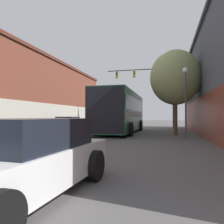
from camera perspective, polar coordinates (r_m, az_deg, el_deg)
The scene contains 10 objects.
lane_center_line at distance 16.32m, azimuth -4.39°, elevation -6.01°, with size 0.14×41.70×0.01m.
building_left_brick at distance 26.39m, azimuth -21.33°, elevation 4.52°, with size 7.57×27.79×7.68m.
bus at distance 18.61m, azimuth 2.34°, elevation 0.37°, with size 2.99×10.26×3.34m.
hatchback_foreground at distance 4.16m, azimuth -22.38°, elevation -11.35°, with size 2.09×4.35×1.34m.
parked_car_left_near at distance 21.75m, azimuth -11.28°, elevation -3.08°, with size 2.23×4.30×1.36m.
parked_car_left_mid at distance 32.72m, azimuth -1.64°, elevation -2.35°, with size 2.40×4.60×1.51m.
traffic_signal_gantry at distance 26.61m, azimuth 10.25°, elevation 7.60°, with size 7.99×0.36×7.34m.
street_lamp at distance 14.04m, azimuth 18.67°, elevation 4.64°, with size 0.36×0.36×4.37m.
street_tree_near at distance 17.03m, azimuth 16.22°, elevation 8.64°, with size 3.71×3.34×6.32m.
street_tree_far at distance 24.27m, azimuth 15.92°, elevation 5.71°, with size 2.76×2.49×5.81m.
Camera 1 is at (5.20, -0.56, 1.39)m, focal length 35.00 mm.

